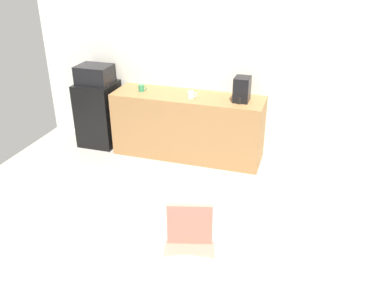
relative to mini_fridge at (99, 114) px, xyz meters
name	(u,v)px	position (x,y,z in m)	size (l,w,h in m)	color
wall_back	(239,63)	(2.00, 0.35, 0.83)	(6.00, 0.10, 2.60)	white
counter_block	(188,126)	(1.39, 0.00, -0.02)	(2.09, 0.60, 0.90)	#9E7042
mini_fridge	(99,114)	(0.00, 0.00, 0.00)	(0.54, 0.54, 0.95)	black
microwave	(95,74)	(0.00, 0.00, 0.60)	(0.48, 0.38, 0.26)	black
chair_coral	(189,243)	(2.18, -2.46, 0.05)	(0.51, 0.51, 0.83)	silver
mug_white	(191,95)	(1.47, -0.09, 0.48)	(0.13, 0.08, 0.09)	white
mug_green	(141,88)	(0.73, -0.02, 0.48)	(0.13, 0.08, 0.09)	#338C59
mug_red	(240,100)	(2.13, -0.10, 0.48)	(0.13, 0.08, 0.09)	black
coffee_maker	(242,89)	(2.13, 0.00, 0.59)	(0.20, 0.24, 0.32)	black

